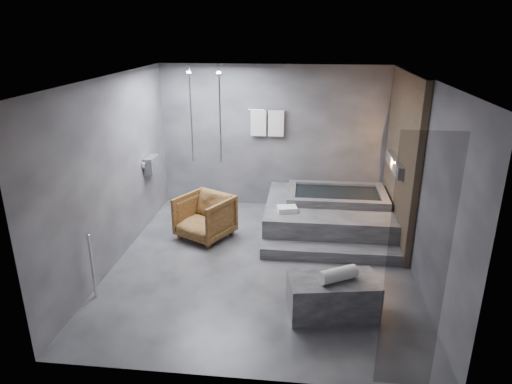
# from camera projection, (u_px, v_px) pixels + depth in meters

# --- Properties ---
(room) EXTENTS (5.00, 5.04, 2.82)m
(room) POSITION_uv_depth(u_px,v_px,m) (291.00, 151.00, 6.68)
(room) COLOR #303032
(room) RESTS_ON ground
(tub_deck) EXTENTS (2.20, 2.00, 0.50)m
(tub_deck) POSITION_uv_depth(u_px,v_px,m) (328.00, 215.00, 8.25)
(tub_deck) COLOR #353538
(tub_deck) RESTS_ON ground
(tub_step) EXTENTS (2.20, 0.36, 0.18)m
(tub_step) POSITION_uv_depth(u_px,v_px,m) (330.00, 253.00, 7.20)
(tub_step) COLOR #353538
(tub_step) RESTS_ON ground
(concrete_bench) EXTENTS (1.19, 0.79, 0.50)m
(concrete_bench) POSITION_uv_depth(u_px,v_px,m) (332.00, 296.00, 5.76)
(concrete_bench) COLOR #373739
(concrete_bench) RESTS_ON ground
(driftwood_chair) EXTENTS (1.11, 1.12, 0.76)m
(driftwood_chair) POSITION_uv_depth(u_px,v_px,m) (205.00, 217.00, 7.82)
(driftwood_chair) COLOR #422810
(driftwood_chair) RESTS_ON ground
(rolled_towel) EXTENTS (0.51, 0.39, 0.17)m
(rolled_towel) POSITION_uv_depth(u_px,v_px,m) (338.00, 275.00, 5.60)
(rolled_towel) COLOR white
(rolled_towel) RESTS_ON concrete_bench
(deck_towel) EXTENTS (0.37, 0.30, 0.09)m
(deck_towel) POSITION_uv_depth(u_px,v_px,m) (287.00, 209.00, 7.72)
(deck_towel) COLOR white
(deck_towel) RESTS_ON tub_deck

